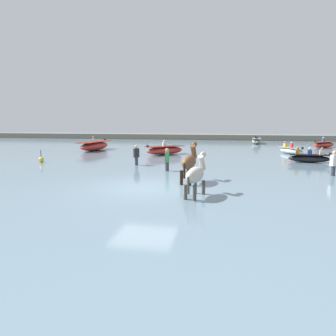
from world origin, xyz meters
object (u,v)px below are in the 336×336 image
(boat_far_inshore, at_px, (95,146))
(boat_mid_channel, at_px, (165,150))
(boat_distant_east, at_px, (324,145))
(person_wading_close, at_px, (136,157))
(horse_trailing_bay, at_px, (189,163))
(boat_near_starboard, at_px, (309,158))
(horse_lead_pinto, at_px, (196,176))
(person_wading_mid, at_px, (167,162))
(boat_distant_west, at_px, (291,150))
(boat_near_port, at_px, (257,141))
(channel_buoy, at_px, (41,160))
(person_onlooker_right, at_px, (333,166))

(boat_far_inshore, relative_size, boat_mid_channel, 1.35)
(boat_distant_east, distance_m, person_wading_close, 21.72)
(horse_trailing_bay, bearing_deg, boat_near_starboard, 48.47)
(horse_lead_pinto, height_order, person_wading_mid, horse_lead_pinto)
(boat_near_starboard, xyz_separation_m, boat_distant_east, (4.57, 12.10, 0.03))
(horse_lead_pinto, distance_m, boat_mid_channel, 13.51)
(boat_distant_east, relative_size, boat_distant_west, 1.05)
(horse_lead_pinto, height_order, boat_far_inshore, horse_lead_pinto)
(boat_near_port, distance_m, boat_distant_west, 11.38)
(horse_trailing_bay, xyz_separation_m, boat_distant_west, (6.93, 13.07, -0.58))
(boat_far_inshore, height_order, channel_buoy, boat_far_inshore)
(horse_lead_pinto, xyz_separation_m, boat_distant_east, (11.02, 22.36, -0.44))
(boat_near_port, relative_size, person_onlooker_right, 2.11)
(boat_distant_west, height_order, boat_mid_channel, boat_mid_channel)
(boat_near_starboard, height_order, boat_distant_east, boat_distant_east)
(boat_mid_channel, xyz_separation_m, person_wading_mid, (1.70, -7.81, 0.12))
(boat_mid_channel, distance_m, channel_buoy, 9.23)
(boat_near_starboard, bearing_deg, boat_far_inshore, 163.89)
(person_wading_mid, bearing_deg, boat_mid_channel, 102.25)
(boat_distant_east, distance_m, person_onlooker_right, 17.69)
(boat_far_inshore, relative_size, channel_buoy, 5.48)
(person_onlooker_right, distance_m, channel_buoy, 17.11)
(boat_distant_west, bearing_deg, person_wading_mid, -129.35)
(boat_far_inshore, xyz_separation_m, person_onlooker_right, (17.06, -9.91, 0.06))
(boat_near_port, height_order, boat_distant_east, boat_near_port)
(boat_far_inshore, bearing_deg, boat_near_port, 36.36)
(boat_far_inshore, bearing_deg, person_wading_mid, -48.93)
(boat_distant_east, height_order, channel_buoy, boat_distant_east)
(horse_lead_pinto, distance_m, boat_near_port, 27.17)
(boat_mid_channel, bearing_deg, boat_far_inshore, 162.34)
(person_wading_mid, bearing_deg, person_wading_close, 141.86)
(boat_distant_west, xyz_separation_m, channel_buoy, (-17.19, -8.46, -0.10))
(boat_near_port, bearing_deg, horse_trailing_bay, -102.36)
(boat_near_starboard, height_order, boat_near_port, boat_near_port)
(boat_mid_channel, bearing_deg, horse_lead_pinto, -74.01)
(boat_near_port, xyz_separation_m, person_onlooker_right, (1.43, -21.41, 0.15))
(person_wading_mid, xyz_separation_m, person_onlooker_right, (8.29, 0.15, 0.00))
(horse_trailing_bay, bearing_deg, channel_buoy, 155.82)
(boat_distant_east, bearing_deg, channel_buoy, -144.84)
(boat_near_starboard, bearing_deg, boat_distant_west, 90.28)
(boat_distant_west, distance_m, boat_mid_channel, 10.45)
(boat_distant_east, bearing_deg, boat_near_port, 144.70)
(boat_near_port, relative_size, boat_mid_channel, 1.07)
(channel_buoy, bearing_deg, boat_near_port, 51.67)
(horse_trailing_bay, height_order, boat_near_starboard, horse_trailing_bay)
(boat_near_starboard, height_order, person_wading_close, person_wading_close)
(horse_trailing_bay, distance_m, boat_near_starboard, 10.50)
(channel_buoy, bearing_deg, person_onlooker_right, -5.67)
(boat_distant_east, xyz_separation_m, channel_buoy, (-21.78, -15.34, -0.13))
(boat_distant_west, distance_m, person_wading_close, 13.69)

